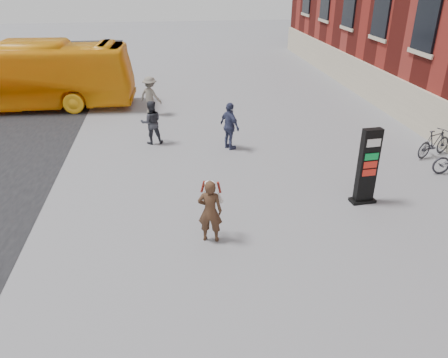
{
  "coord_description": "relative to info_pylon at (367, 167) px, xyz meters",
  "views": [
    {
      "loc": [
        -1.15,
        -9.41,
        6.44
      ],
      "look_at": [
        0.25,
        1.09,
        1.25
      ],
      "focal_mm": 35.0,
      "sensor_mm": 36.0,
      "label": 1
    }
  ],
  "objects": [
    {
      "name": "bike_7",
      "position": [
        4.06,
        3.03,
        -0.64
      ],
      "size": [
        1.79,
        1.11,
        1.04
      ],
      "primitive_type": "imported",
      "rotation": [
        0.0,
        0.0,
        1.96
      ],
      "color": "#2A2A31",
      "rests_on": "ground"
    },
    {
      "name": "ground",
      "position": [
        -4.54,
        -1.51,
        -1.16
      ],
      "size": [
        100.0,
        100.0,
        0.0
      ],
      "primitive_type": "plane",
      "color": "#9E9EA3"
    },
    {
      "name": "pedestrian_b",
      "position": [
        -6.45,
        9.57,
        -0.25
      ],
      "size": [
        1.34,
        1.25,
        1.82
      ],
      "primitive_type": "imported",
      "rotation": [
        0.0,
        0.0,
        2.49
      ],
      "color": "slate",
      "rests_on": "ground"
    },
    {
      "name": "pedestrian_a",
      "position": [
        -6.36,
        5.77,
        -0.3
      ],
      "size": [
        0.92,
        0.76,
        1.74
      ],
      "primitive_type": "imported",
      "rotation": [
        0.0,
        0.0,
        3.27
      ],
      "color": "#31323A",
      "rests_on": "ground"
    },
    {
      "name": "info_pylon",
      "position": [
        0.0,
        0.0,
        0.0
      ],
      "size": [
        0.77,
        0.43,
        2.33
      ],
      "rotation": [
        0.0,
        0.0,
        0.09
      ],
      "color": "black",
      "rests_on": "ground"
    },
    {
      "name": "pedestrian_c",
      "position": [
        -3.37,
        4.77,
        -0.24
      ],
      "size": [
        0.92,
        1.16,
        1.84
      ],
      "primitive_type": "imported",
      "rotation": [
        0.0,
        0.0,
        2.08
      ],
      "color": "#3B4064",
      "rests_on": "ground"
    },
    {
      "name": "bus",
      "position": [
        -13.13,
        11.58,
        0.45
      ],
      "size": [
        11.68,
        3.26,
        3.22
      ],
      "primitive_type": "imported",
      "rotation": [
        0.0,
        0.0,
        1.52
      ],
      "color": "#FCA712",
      "rests_on": "road"
    },
    {
      "name": "woman",
      "position": [
        -4.77,
        -1.4,
        -0.28
      ],
      "size": [
        0.75,
        0.71,
        1.72
      ],
      "rotation": [
        0.0,
        0.0,
        2.91
      ],
      "color": "#3D2A17",
      "rests_on": "ground"
    }
  ]
}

